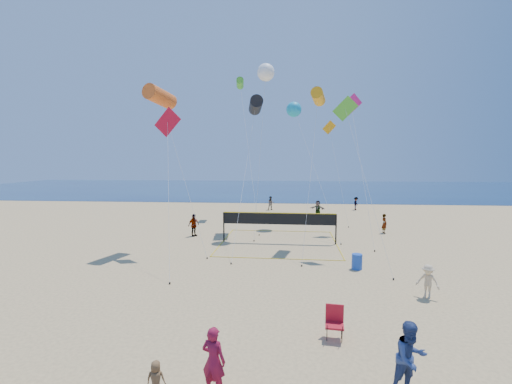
# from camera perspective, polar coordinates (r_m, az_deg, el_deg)

# --- Properties ---
(ground) EXTENTS (120.00, 120.00, 0.00)m
(ground) POSITION_cam_1_polar(r_m,az_deg,el_deg) (11.85, 2.65, -25.46)
(ground) COLOR #D9B47A
(ground) RESTS_ON ground
(ocean) EXTENTS (140.00, 50.00, 0.03)m
(ocean) POSITION_cam_1_polar(r_m,az_deg,el_deg) (72.42, 4.37, 0.62)
(ocean) COLOR #112450
(ocean) RESTS_ON ground
(woman) EXTENTS (0.76, 0.61, 1.82)m
(woman) POSITION_cam_1_polar(r_m,az_deg,el_deg) (9.90, -7.08, -26.13)
(woman) COLOR maroon
(woman) RESTS_ON ground
(toddler) EXTENTS (0.45, 0.31, 0.89)m
(toddler) POSITION_cam_1_polar(r_m,az_deg,el_deg) (9.24, -16.34, -27.82)
(toddler) COLOR brown
(toddler) RESTS_ON seawall
(bystander_a) EXTENTS (1.13, 1.01, 1.93)m
(bystander_a) POSITION_cam_1_polar(r_m,az_deg,el_deg) (10.60, 24.34, -23.94)
(bystander_a) COLOR navy
(bystander_a) RESTS_ON ground
(bystander_b) EXTENTS (1.11, 1.01, 1.50)m
(bystander_b) POSITION_cam_1_polar(r_m,az_deg,el_deg) (17.26, 26.71, -13.15)
(bystander_b) COLOR #D5B98E
(bystander_b) RESTS_ON ground
(far_person_0) EXTENTS (0.96, 1.11, 1.79)m
(far_person_0) POSITION_cam_1_polar(r_m,az_deg,el_deg) (27.69, -10.34, -5.44)
(far_person_0) COLOR gray
(far_person_0) RESTS_ON ground
(far_person_1) EXTENTS (1.70, 1.23, 1.77)m
(far_person_1) POSITION_cam_1_polar(r_m,az_deg,el_deg) (36.68, 10.25, -2.79)
(far_person_1) COLOR gray
(far_person_1) RESTS_ON ground
(far_person_2) EXTENTS (0.49, 0.65, 1.61)m
(far_person_2) POSITION_cam_1_polar(r_m,az_deg,el_deg) (30.31, 20.60, -4.94)
(far_person_2) COLOR gray
(far_person_2) RESTS_ON ground
(far_person_3) EXTENTS (0.89, 0.74, 1.65)m
(far_person_3) POSITION_cam_1_polar(r_m,az_deg,el_deg) (41.33, 2.49, -1.87)
(far_person_3) COLOR gray
(far_person_3) RESTS_ON ground
(far_person_4) EXTENTS (0.98, 1.16, 1.56)m
(far_person_4) POSITION_cam_1_polar(r_m,az_deg,el_deg) (43.13, 16.33, -1.84)
(far_person_4) COLOR gray
(far_person_4) RESTS_ON ground
(camp_chair) EXTENTS (0.68, 0.81, 1.26)m
(camp_chair) POSITION_cam_1_polar(r_m,az_deg,el_deg) (12.70, 12.95, -20.07)
(camp_chair) COLOR #B21422
(camp_chair) RESTS_ON ground
(trash_barrel) EXTENTS (0.72, 0.72, 0.85)m
(trash_barrel) POSITION_cam_1_polar(r_m,az_deg,el_deg) (20.19, 16.47, -11.06)
(trash_barrel) COLOR #1C48B6
(trash_barrel) RESTS_ON ground
(volleyball_net) EXTENTS (8.58, 8.44, 2.24)m
(volleyball_net) POSITION_cam_1_polar(r_m,az_deg,el_deg) (25.05, 3.85, -5.07)
(volleyball_net) COLOR black
(volleyball_net) RESTS_ON ground
(kite_0) EXTENTS (4.47, 3.80, 10.92)m
(kite_0) POSITION_cam_1_polar(r_m,az_deg,el_deg) (24.41, -15.69, 15.02)
(kite_0) COLOR orange
(kite_0) RESTS_ON ground
(kite_1) EXTENTS (1.45, 11.40, 11.35)m
(kite_1) POSITION_cam_1_polar(r_m,az_deg,el_deg) (29.70, -0.05, 14.26)
(kite_1) COLOR black
(kite_1) RESTS_ON ground
(kite_2) EXTENTS (1.93, 6.45, 10.96)m
(kite_2) POSITION_cam_1_polar(r_m,az_deg,el_deg) (24.97, 10.32, 15.33)
(kite_2) COLOR orange
(kite_2) RESTS_ON ground
(kite_3) EXTENTS (2.89, 6.04, 9.41)m
(kite_3) POSITION_cam_1_polar(r_m,az_deg,el_deg) (22.69, -14.51, 10.35)
(kite_3) COLOR red
(kite_3) RESTS_ON ground
(kite_4) EXTENTS (2.56, 5.28, 10.07)m
(kite_4) POSITION_cam_1_polar(r_m,az_deg,el_deg) (22.54, 15.02, 11.96)
(kite_4) COLOR #50BD2E
(kite_4) RESTS_ON ground
(kite_5) EXTENTS (1.88, 7.21, 11.60)m
(kite_5) POSITION_cam_1_polar(r_m,az_deg,el_deg) (30.18, 15.72, 12.96)
(kite_5) COLOR #C71F7C
(kite_5) RESTS_ON ground
(kite_6) EXTENTS (1.66, 3.65, 13.61)m
(kite_6) POSITION_cam_1_polar(r_m,az_deg,el_deg) (28.56, 1.65, 19.29)
(kite_6) COLOR white
(kite_6) RESTS_ON ground
(kite_7) EXTENTS (4.13, 8.17, 11.29)m
(kite_7) POSITION_cam_1_polar(r_m,az_deg,el_deg) (32.03, 6.34, 13.51)
(kite_7) COLOR #179FCC
(kite_7) RESTS_ON ground
(kite_8) EXTENTS (3.26, 10.68, 14.59)m
(kite_8) POSITION_cam_1_polar(r_m,az_deg,el_deg) (37.74, -2.67, 17.63)
(kite_8) COLOR #50BD2E
(kite_8) RESTS_ON ground
(kite_9) EXTENTS (2.07, 4.34, 9.95)m
(kite_9) POSITION_cam_1_polar(r_m,az_deg,el_deg) (34.88, 12.30, 9.40)
(kite_9) COLOR orange
(kite_9) RESTS_ON ground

